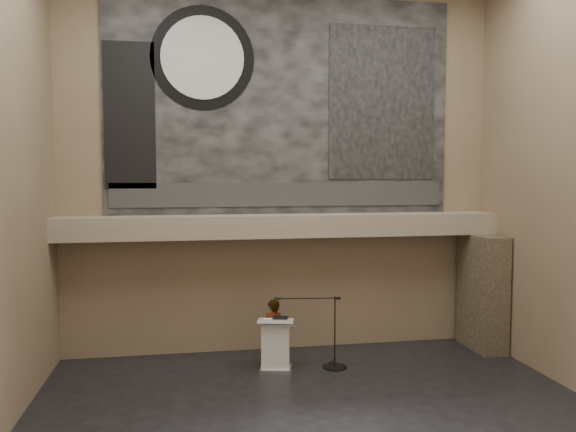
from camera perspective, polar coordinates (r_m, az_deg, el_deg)
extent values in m
plane|color=black|center=(10.02, 3.42, -19.95)|extent=(10.00, 10.00, 0.00)
cube|color=#79674D|center=(13.07, -0.62, 4.84)|extent=(10.00, 0.02, 8.50)
cube|color=#79674D|center=(5.35, 13.76, 5.80)|extent=(10.00, 0.02, 8.50)
cube|color=gray|center=(12.73, -0.32, -1.00)|extent=(10.00, 0.80, 0.50)
cylinder|color=#B2893D|center=(12.53, -7.51, -2.40)|extent=(0.04, 0.04, 0.06)
cylinder|color=#B2893D|center=(13.16, 7.91, -2.09)|extent=(0.04, 0.04, 0.06)
cube|color=black|center=(13.14, -0.60, 11.18)|extent=(8.00, 0.05, 5.00)
cube|color=#2A2A2A|center=(13.01, -0.57, 2.20)|extent=(7.76, 0.02, 0.55)
cylinder|color=black|center=(13.09, -8.67, 15.60)|extent=(2.30, 0.02, 2.30)
cylinder|color=silver|center=(13.07, -8.67, 15.62)|extent=(1.84, 0.02, 1.84)
cube|color=black|center=(13.71, 9.56, 11.25)|extent=(2.60, 0.02, 3.60)
cube|color=black|center=(12.95, -15.81, 9.80)|extent=(1.10, 0.02, 3.20)
cube|color=#413628|center=(14.10, 19.15, -7.30)|extent=(0.60, 1.40, 2.70)
cube|color=silver|center=(12.19, -1.25, -15.25)|extent=(0.75, 0.63, 0.08)
cube|color=white|center=(12.03, -1.25, -12.92)|extent=(0.65, 0.52, 0.96)
cube|color=white|center=(11.87, -1.24, -10.59)|extent=(0.83, 0.67, 0.13)
cube|color=black|center=(11.91, -0.78, -10.30)|extent=(0.36, 0.32, 0.04)
cube|color=white|center=(11.83, -2.06, -10.48)|extent=(0.26, 0.32, 0.00)
imported|color=white|center=(12.31, -1.58, -11.74)|extent=(0.62, 0.52, 1.44)
cylinder|color=black|center=(12.43, 4.76, -15.01)|extent=(0.52, 0.52, 0.02)
cylinder|color=black|center=(12.21, 4.78, -11.66)|extent=(0.03, 0.03, 1.54)
cylinder|color=black|center=(11.97, 1.88, -8.36)|extent=(1.34, 0.21, 0.02)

